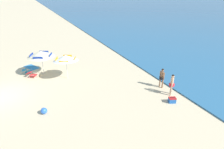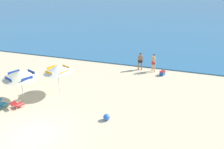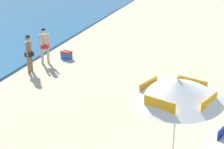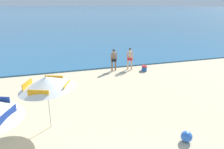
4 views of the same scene
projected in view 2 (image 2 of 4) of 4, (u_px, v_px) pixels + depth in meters
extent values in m
plane|color=beige|center=(34.00, 135.00, 14.20)|extent=(800.00, 800.00, 0.00)
cylinder|color=silver|center=(22.00, 86.00, 17.69)|extent=(0.04, 0.04, 2.29)
cone|color=beige|center=(20.00, 74.00, 17.35)|extent=(2.95, 2.95, 0.61)
cube|color=navy|center=(31.00, 72.00, 18.02)|extent=(0.81, 0.36, 0.30)
cube|color=navy|center=(14.00, 73.00, 17.93)|extent=(0.36, 0.81, 0.30)
cube|color=navy|center=(8.00, 80.00, 16.78)|extent=(0.81, 0.36, 0.30)
cube|color=navy|center=(27.00, 79.00, 16.87)|extent=(0.36, 0.81, 0.30)
sphere|color=navy|center=(19.00, 70.00, 17.24)|extent=(0.06, 0.06, 0.06)
cylinder|color=silver|center=(58.00, 79.00, 18.82)|extent=(0.04, 0.04, 2.21)
cone|color=white|center=(58.00, 69.00, 18.49)|extent=(2.56, 2.53, 0.69)
cube|color=orange|center=(66.00, 67.00, 19.09)|extent=(0.74, 0.34, 0.27)
cube|color=orange|center=(51.00, 68.00, 19.01)|extent=(0.34, 0.74, 0.27)
cube|color=orange|center=(49.00, 73.00, 17.98)|extent=(0.74, 0.34, 0.27)
cube|color=orange|center=(64.00, 73.00, 18.05)|extent=(0.34, 0.74, 0.27)
sphere|color=orange|center=(57.00, 65.00, 18.38)|extent=(0.06, 0.06, 0.06)
cube|color=teal|center=(3.00, 105.00, 17.08)|extent=(0.60, 0.67, 0.04)
cylinder|color=silver|center=(4.00, 103.00, 17.46)|extent=(0.03, 0.03, 0.18)
cylinder|color=silver|center=(9.00, 105.00, 17.26)|extent=(0.03, 0.03, 0.18)
cylinder|color=silver|center=(2.00, 109.00, 16.79)|extent=(0.03, 0.03, 0.18)
cylinder|color=silver|center=(5.00, 104.00, 16.92)|extent=(0.10, 0.54, 0.02)
cube|color=red|center=(19.00, 104.00, 17.09)|extent=(0.75, 0.78, 0.04)
cube|color=red|center=(13.00, 103.00, 16.79)|extent=(0.63, 0.60, 0.15)
cylinder|color=silver|center=(22.00, 103.00, 17.48)|extent=(0.03, 0.03, 0.18)
cylinder|color=silver|center=(25.00, 106.00, 17.14)|extent=(0.03, 0.03, 0.18)
cylinder|color=silver|center=(14.00, 106.00, 17.13)|extent=(0.03, 0.03, 0.18)
cylinder|color=silver|center=(16.00, 109.00, 16.79)|extent=(0.03, 0.03, 0.18)
cylinder|color=silver|center=(17.00, 101.00, 17.24)|extent=(0.29, 0.48, 0.02)
cylinder|color=silver|center=(20.00, 104.00, 16.85)|extent=(0.29, 0.48, 0.02)
cylinder|color=#8C6042|center=(142.00, 66.00, 23.53)|extent=(0.12, 0.12, 0.81)
cylinder|color=#8C6042|center=(139.00, 65.00, 23.58)|extent=(0.12, 0.12, 0.81)
cylinder|color=black|center=(140.00, 61.00, 23.39)|extent=(0.41, 0.41, 0.17)
cylinder|color=#8C6042|center=(140.00, 59.00, 23.29)|extent=(0.22, 0.22, 0.58)
cylinder|color=#8C6042|center=(143.00, 59.00, 23.26)|extent=(0.09, 0.09, 0.61)
cylinder|color=#8C6042|center=(138.00, 59.00, 23.33)|extent=(0.09, 0.09, 0.61)
sphere|color=#8C6042|center=(141.00, 54.00, 23.12)|extent=(0.22, 0.22, 0.22)
sphere|color=black|center=(141.00, 54.00, 23.11)|extent=(0.20, 0.20, 0.20)
cylinder|color=#D8A87F|center=(154.00, 68.00, 23.01)|extent=(0.12, 0.12, 0.83)
cylinder|color=#D8A87F|center=(152.00, 67.00, 23.23)|extent=(0.12, 0.12, 0.83)
cylinder|color=red|center=(154.00, 63.00, 22.95)|extent=(0.41, 0.41, 0.17)
cylinder|color=#D8A87F|center=(154.00, 60.00, 22.85)|extent=(0.23, 0.23, 0.58)
cylinder|color=#D8A87F|center=(155.00, 61.00, 22.69)|extent=(0.09, 0.09, 0.62)
cylinder|color=#D8A87F|center=(152.00, 60.00, 23.01)|extent=(0.09, 0.09, 0.62)
sphere|color=#D8A87F|center=(154.00, 56.00, 22.68)|extent=(0.22, 0.22, 0.22)
sphere|color=black|center=(154.00, 55.00, 22.67)|extent=(0.21, 0.21, 0.21)
cube|color=#1E56A8|center=(162.00, 74.00, 22.37)|extent=(0.49, 0.57, 0.32)
cube|color=red|center=(163.00, 71.00, 22.30)|extent=(0.50, 0.59, 0.08)
cylinder|color=black|center=(163.00, 71.00, 22.27)|extent=(0.14, 0.32, 0.02)
sphere|color=blue|center=(107.00, 117.00, 15.59)|extent=(0.42, 0.42, 0.42)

